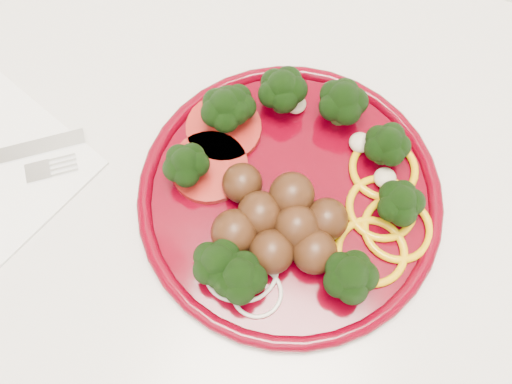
% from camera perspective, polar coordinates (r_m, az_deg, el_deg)
% --- Properties ---
extents(counter, '(2.40, 0.60, 0.90)m').
position_cam_1_polar(counter, '(1.02, -11.87, -5.65)').
color(counter, beige).
rests_on(counter, ground).
extents(plate, '(0.29, 0.29, 0.06)m').
position_cam_1_polar(plate, '(0.52, 3.29, -0.05)').
color(plate, '#50000C').
rests_on(plate, counter).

